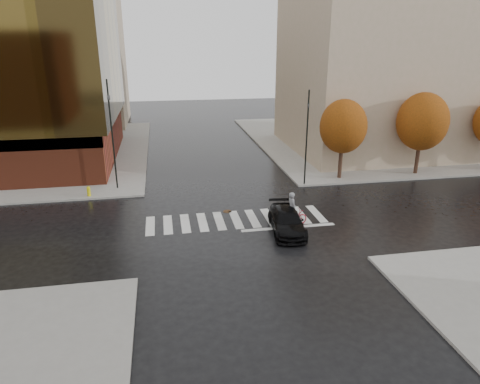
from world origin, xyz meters
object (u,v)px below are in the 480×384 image
Objects in this scene: cyclist at (293,214)px; traffic_light_ne at (307,132)px; fire_hydrant at (89,191)px; traffic_light_nw at (111,127)px; sedan at (287,221)px.

traffic_light_ne reaches higher than cyclist.
traffic_light_ne is 9.87× the size of fire_hydrant.
traffic_light_nw is 11.01× the size of fire_hydrant.
sedan is at bearing 70.86° from traffic_light_nw.
traffic_light_ne is at bearing 106.39° from traffic_light_nw.
sedan is at bearing 131.55° from cyclist.
cyclist is 8.77m from traffic_light_ne.
fire_hydrant is at bearing 12.62° from traffic_light_ne.
sedan is 2.10× the size of cyclist.
traffic_light_nw is 1.11× the size of traffic_light_ne.
traffic_light_nw is 14.78m from traffic_light_ne.
fire_hydrant is (-12.72, 8.30, -0.11)m from sedan.
cyclist is 15.29m from fire_hydrant.
traffic_light_nw reaches higher than cyclist.
fire_hydrant is (-16.57, 0.20, -3.82)m from traffic_light_ne.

